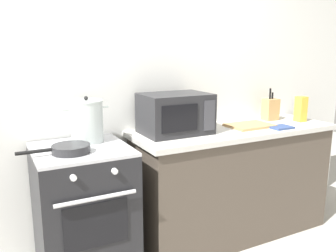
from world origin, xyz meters
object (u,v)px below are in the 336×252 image
at_px(stock_pot, 87,121).
at_px(pasta_box, 301,109).
at_px(cutting_board, 250,125).
at_px(frying_pan, 70,149).
at_px(stove, 84,214).
at_px(microwave, 175,114).
at_px(oven_mitt, 280,127).
at_px(knife_block, 270,109).

bearing_deg(stock_pot, pasta_box, -4.86).
xyz_separation_m(stock_pot, cutting_board, (1.30, -0.13, -0.13)).
bearing_deg(frying_pan, pasta_box, 1.62).
distance_m(stove, microwave, 0.96).
height_order(microwave, cutting_board, microwave).
relative_size(stove, cutting_board, 2.56).
distance_m(stock_pot, oven_mitt, 1.52).
xyz_separation_m(frying_pan, microwave, (0.82, 0.17, 0.12)).
bearing_deg(cutting_board, stock_pot, 174.45).
height_order(cutting_board, pasta_box, pasta_box).
xyz_separation_m(microwave, pasta_box, (1.19, -0.11, -0.04)).
distance_m(stove, knife_block, 1.83).
height_order(stock_pot, pasta_box, stock_pot).
bearing_deg(knife_block, oven_mitt, -119.25).
bearing_deg(microwave, oven_mitt, -15.93).
distance_m(stock_pot, knife_block, 1.65).
bearing_deg(oven_mitt, knife_block, 60.75).
bearing_deg(knife_block, stock_pot, -179.54).
relative_size(stock_pot, microwave, 0.63).
distance_m(stock_pot, cutting_board, 1.32).
relative_size(stove, stock_pot, 2.93).
bearing_deg(frying_pan, stock_pot, 51.98).
bearing_deg(oven_mitt, cutting_board, 138.62).
bearing_deg(pasta_box, frying_pan, -178.38).
distance_m(frying_pan, knife_block, 1.84).
bearing_deg(stock_pot, stove, -122.63).
bearing_deg(stove, microwave, 6.16).
bearing_deg(stove, knife_block, 4.65).
height_order(frying_pan, oven_mitt, frying_pan).
bearing_deg(frying_pan, knife_block, 7.10).
bearing_deg(microwave, knife_block, 3.54).
bearing_deg(stove, cutting_board, 0.05).
bearing_deg(stock_pot, cutting_board, -5.55).
bearing_deg(stock_pot, oven_mitt, -10.92).
bearing_deg(oven_mitt, stock_pot, 169.08).
xyz_separation_m(stove, pasta_box, (1.93, -0.03, 0.57)).
xyz_separation_m(frying_pan, oven_mitt, (1.65, -0.07, -0.02)).
bearing_deg(stock_pot, knife_block, 0.46).
relative_size(frying_pan, knife_block, 1.52).
relative_size(frying_pan, pasta_box, 1.96).
distance_m(stove, frying_pan, 0.50).
bearing_deg(stock_pot, microwave, -4.27).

